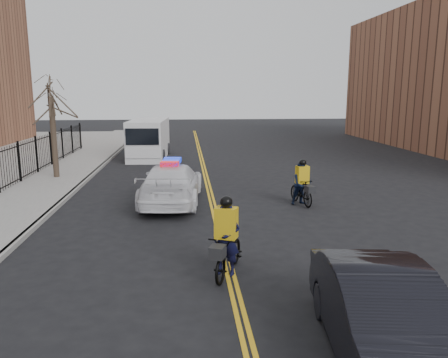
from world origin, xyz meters
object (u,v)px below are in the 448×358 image
Objects in this scene: dark_sedan at (385,319)px; cargo_van at (149,139)px; cyclist_far at (302,187)px; police_cruiser at (172,183)px; cyclist_near at (226,247)px.

cargo_van is at bearing 109.87° from dark_sedan.
cyclist_far is at bearing 88.66° from dark_sedan.
police_cruiser is at bearing 159.49° from cyclist_far.
police_cruiser is at bearing 123.72° from cyclist_near.
police_cruiser is at bearing 115.18° from dark_sedan.
cyclist_near reaches higher than cyclist_far.
police_cruiser is 0.91× the size of cargo_van.
cyclist_near is at bearing 106.55° from police_cruiser.
cyclist_near is (1.52, -7.17, -0.12)m from police_cruiser.
dark_sedan is 24.10m from cargo_van.
cyclist_near is (-2.22, 3.79, -0.10)m from dark_sedan.
dark_sedan is at bearing 113.42° from police_cruiser.
cargo_van is at bearing 105.48° from cyclist_far.
police_cruiser is 2.67× the size of cyclist_near.
dark_sedan is 2.23× the size of cyclist_near.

